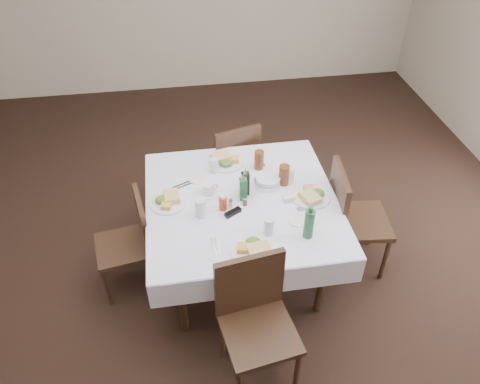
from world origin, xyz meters
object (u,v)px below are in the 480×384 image
at_px(chair_south, 255,314).
at_px(water_e, 290,175).
at_px(water_s, 269,226).
at_px(water_w, 201,208).
at_px(chair_north, 234,160).
at_px(oil_cruet_green, 243,188).
at_px(chair_east, 350,214).
at_px(dining_table, 242,207).
at_px(bread_basket, 268,181).
at_px(water_n, 214,165).
at_px(coffee_mug, 209,190).
at_px(oil_cruet_dark, 245,183).
at_px(chair_west, 132,238).
at_px(ketchup_bottle, 223,203).
at_px(green_bottle, 309,223).

relative_size(chair_south, water_e, 7.36).
distance_m(water_s, water_w, 0.52).
distance_m(chair_north, oil_cruet_green, 0.92).
xyz_separation_m(chair_north, chair_east, (0.80, -0.93, 0.04)).
bearing_deg(chair_north, chair_east, -49.26).
xyz_separation_m(chair_north, water_e, (0.34, -0.70, 0.31)).
distance_m(dining_table, bread_basket, 0.30).
bearing_deg(oil_cruet_green, dining_table, -129.43).
relative_size(water_n, coffee_mug, 0.85).
relative_size(water_n, oil_cruet_dark, 0.52).
bearing_deg(water_s, chair_west, 158.78).
bearing_deg(chair_north, dining_table, -94.06).
relative_size(dining_table, bread_basket, 6.65).
bearing_deg(chair_north, ketchup_bottle, -102.79).
relative_size(bread_basket, coffee_mug, 1.47).
bearing_deg(water_w, chair_north, 68.89).
distance_m(oil_cruet_green, green_bottle, 0.60).
height_order(bread_basket, ketchup_bottle, ketchup_bottle).
distance_m(dining_table, oil_cruet_green, 0.18).
bearing_deg(oil_cruet_dark, chair_east, -9.55).
height_order(oil_cruet_dark, ketchup_bottle, oil_cruet_dark).
bearing_deg(water_e, chair_south, -114.00).
relative_size(chair_north, water_s, 6.72).
xyz_separation_m(water_s, oil_cruet_dark, (-0.09, 0.45, 0.04)).
bearing_deg(green_bottle, chair_north, 104.08).
xyz_separation_m(dining_table, water_w, (-0.32, -0.12, 0.15)).
distance_m(water_e, bread_basket, 0.18).
relative_size(dining_table, oil_cruet_green, 6.07).
bearing_deg(dining_table, chair_north, 85.94).
xyz_separation_m(oil_cruet_dark, oil_cruet_green, (-0.03, -0.06, -0.00)).
bearing_deg(green_bottle, water_e, 88.47).
xyz_separation_m(chair_north, water_w, (-0.38, -0.98, 0.32)).
distance_m(chair_east, water_w, 1.21).
bearing_deg(chair_south, dining_table, 86.47).
distance_m(chair_south, water_s, 0.60).
xyz_separation_m(water_s, bread_basket, (0.10, 0.53, -0.03)).
height_order(chair_south, oil_cruet_green, oil_cruet_green).
relative_size(chair_south, coffee_mug, 6.51).
xyz_separation_m(water_s, water_e, (0.28, 0.54, -0.00)).
height_order(water_n, oil_cruet_green, oil_cruet_green).
bearing_deg(ketchup_bottle, chair_west, 173.28).
bearing_deg(chair_west, chair_east, -2.26).
height_order(water_n, green_bottle, green_bottle).
bearing_deg(chair_north, chair_west, -136.96).
relative_size(water_w, coffee_mug, 1.01).
height_order(chair_west, green_bottle, green_bottle).
xyz_separation_m(oil_cruet_green, green_bottle, (0.38, -0.46, 0.02)).
height_order(chair_south, ketchup_bottle, chair_south).
height_order(water_s, coffee_mug, water_s).
bearing_deg(bread_basket, ketchup_bottle, -148.62).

